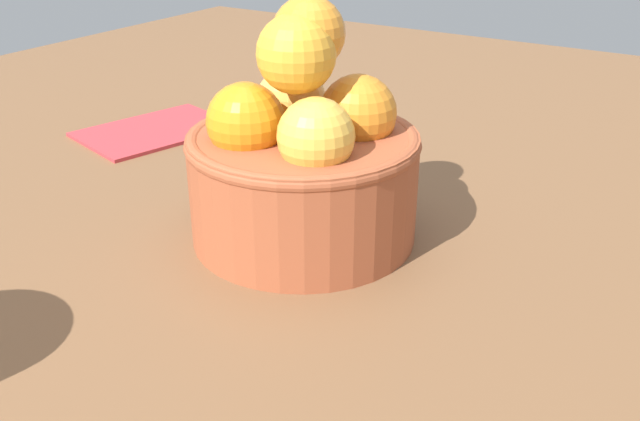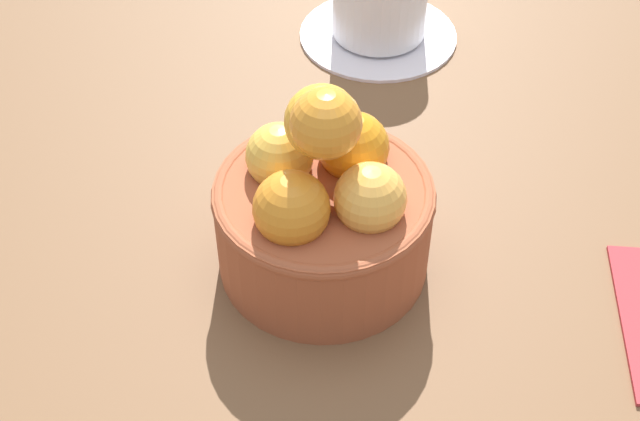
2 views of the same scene
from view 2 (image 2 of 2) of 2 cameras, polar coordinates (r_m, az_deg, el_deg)
The scene contains 3 objects.
ground_plane at distance 60.95cm, azimuth 0.21°, elevation -4.86°, with size 123.78×116.53×4.98cm, color brown.
terracotta_bowl at distance 55.35cm, azimuth 0.23°, elevation 0.21°, with size 13.92×13.92×14.48cm.
coffee_cup at distance 77.41cm, azimuth 3.87°, elevation 13.31°, with size 13.72×13.72×8.10cm.
Camera 2 is at (-38.74, 6.79, 44.08)cm, focal length 49.78 mm.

